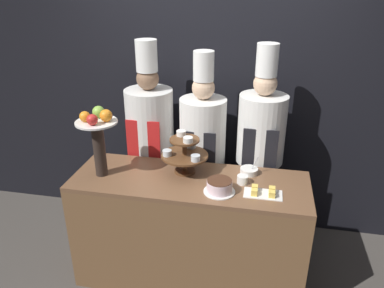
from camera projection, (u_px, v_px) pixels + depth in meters
The scene contains 11 objects.
wall_back at pixel (210, 87), 3.45m from camera, with size 10.00×0.06×2.80m.
buffet_counter at pixel (190, 230), 3.01m from camera, with size 1.79×0.62×0.93m.
tiered_stand at pixel (185, 152), 2.86m from camera, with size 0.36×0.36×0.32m.
fruit_pedestal at pixel (98, 133), 2.75m from camera, with size 0.31×0.31×0.53m.
cake_round at pixel (219, 186), 2.64m from camera, with size 0.23×0.23×0.10m.
cup_white at pixel (243, 180), 2.75m from camera, with size 0.08×0.08×0.06m.
cake_square_tray at pixel (263, 192), 2.62m from camera, with size 0.27×0.14×0.05m.
serving_bowl_far at pixel (249, 171), 2.90m from camera, with size 0.14×0.14×0.15m.
chef_left at pixel (151, 138), 3.35m from camera, with size 0.42×0.42×1.87m.
chef_center_left at pixel (203, 147), 3.28m from camera, with size 0.40×0.40×1.79m.
chef_center_right at pixel (260, 147), 3.18m from camera, with size 0.40×0.40×1.87m.
Camera 1 is at (0.51, -2.10, 2.33)m, focal length 35.00 mm.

